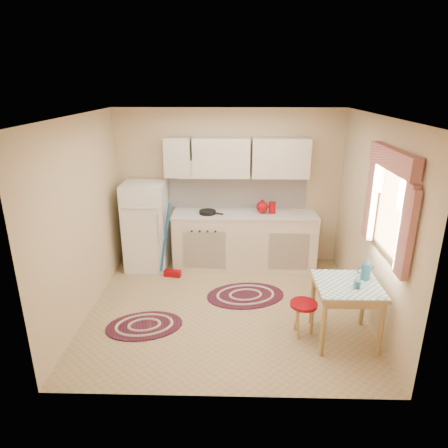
{
  "coord_description": "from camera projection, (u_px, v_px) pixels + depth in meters",
  "views": [
    {
      "loc": [
        0.09,
        -4.67,
        2.86
      ],
      "look_at": [
        -0.04,
        0.25,
        1.11
      ],
      "focal_mm": 32.0,
      "sensor_mm": 36.0,
      "label": 1
    }
  ],
  "objects": [
    {
      "name": "countertop",
      "position": [
        245.0,
        214.0,
        6.27
      ],
      "size": [
        2.27,
        0.62,
        0.04
      ],
      "primitive_type": "cube",
      "color": "beige",
      "rests_on": "base_cabinets"
    },
    {
      "name": "red_canister",
      "position": [
        272.0,
        208.0,
        6.23
      ],
      "size": [
        0.11,
        0.11,
        0.16
      ],
      "primitive_type": "cylinder",
      "rotation": [
        0.0,
        0.0,
        0.05
      ],
      "color": "#9B050C",
      "rests_on": "countertop"
    },
    {
      "name": "red_kettle",
      "position": [
        262.0,
        207.0,
        6.22
      ],
      "size": [
        0.22,
        0.2,
        0.2
      ],
      "primitive_type": null,
      "rotation": [
        0.0,
        0.0,
        0.07
      ],
      "color": "#9B050C",
      "rests_on": "countertop"
    },
    {
      "name": "mug",
      "position": [
        357.0,
        285.0,
        4.37
      ],
      "size": [
        0.1,
        0.1,
        0.1
      ],
      "primitive_type": "cylinder",
      "rotation": [
        0.0,
        0.0,
        -0.34
      ],
      "color": "#2B6285",
      "rests_on": "table"
    },
    {
      "name": "fridge",
      "position": [
        146.0,
        226.0,
        6.33
      ],
      "size": [
        0.65,
        0.6,
        1.4
      ],
      "primitive_type": "cube",
      "color": "white",
      "rests_on": "ground"
    },
    {
      "name": "room_shell",
      "position": [
        239.0,
        188.0,
        5.04
      ],
      "size": [
        3.64,
        3.6,
        2.52
      ],
      "color": "tan",
      "rests_on": "ground"
    },
    {
      "name": "stool",
      "position": [
        303.0,
        318.0,
        4.74
      ],
      "size": [
        0.42,
        0.42,
        0.42
      ],
      "primitive_type": "cylinder",
      "rotation": [
        0.0,
        0.0,
        0.39
      ],
      "color": "#9B050C",
      "rests_on": "ground"
    },
    {
      "name": "base_cabinets",
      "position": [
        244.0,
        241.0,
        6.43
      ],
      "size": [
        2.25,
        0.6,
        0.88
      ],
      "primitive_type": "cube",
      "color": "beige",
      "rests_on": "ground"
    },
    {
      "name": "rug_left",
      "position": [
        144.0,
        326.0,
        4.95
      ],
      "size": [
        1.07,
        0.83,
        0.02
      ],
      "primitive_type": null,
      "rotation": [
        0.0,
        0.0,
        0.23
      ],
      "color": "#66160B",
      "rests_on": "ground"
    },
    {
      "name": "broom",
      "position": [
        171.0,
        241.0,
        6.03
      ],
      "size": [
        0.3,
        0.17,
        1.2
      ],
      "primitive_type": null,
      "rotation": [
        0.0,
        0.0,
        -0.19
      ],
      "color": "#1B58AC",
      "rests_on": "ground"
    },
    {
      "name": "frying_pan",
      "position": [
        208.0,
        212.0,
        6.23
      ],
      "size": [
        0.35,
        0.35,
        0.05
      ],
      "primitive_type": "cylinder",
      "rotation": [
        0.0,
        0.0,
        -0.43
      ],
      "color": "black",
      "rests_on": "countertop"
    },
    {
      "name": "coffee_pot",
      "position": [
        366.0,
        269.0,
        4.54
      ],
      "size": [
        0.14,
        0.13,
        0.27
      ],
      "primitive_type": null,
      "rotation": [
        0.0,
        0.0,
        -0.08
      ],
      "color": "#2B6285",
      "rests_on": "table"
    },
    {
      "name": "rug_center",
      "position": [
        245.0,
        295.0,
        5.66
      ],
      "size": [
        1.22,
        0.93,
        0.02
      ],
      "primitive_type": null,
      "rotation": [
        0.0,
        0.0,
        0.19
      ],
      "color": "#66160B",
      "rests_on": "ground"
    },
    {
      "name": "table",
      "position": [
        345.0,
        312.0,
        4.6
      ],
      "size": [
        0.72,
        0.72,
        0.72
      ],
      "primitive_type": "cube",
      "color": "tan",
      "rests_on": "ground"
    }
  ]
}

